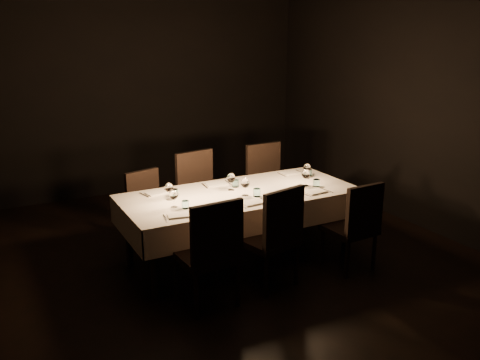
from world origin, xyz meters
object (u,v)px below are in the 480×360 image
chair_near_right (355,223)px  chair_near_left (211,249)px  dining_table (240,199)px  chair_near_center (274,233)px  chair_far_center (201,192)px  chair_far_left (148,206)px  chair_far_right (268,181)px

chair_near_right → chair_near_left: bearing=-3.5°
chair_near_left → chair_near_right: bearing=175.8°
dining_table → chair_near_left: 1.08m
chair_near_center → chair_far_center: (-0.10, 1.51, 0.01)m
dining_table → chair_far_left: size_ratio=2.82×
chair_near_left → chair_near_center: 0.69m
chair_near_center → chair_far_left: 1.70m
chair_near_left → chair_far_right: size_ratio=1.00×
chair_near_center → chair_far_center: size_ratio=0.98×
chair_near_center → chair_near_right: 0.94m
chair_far_center → chair_far_right: (0.96, 0.04, -0.00)m
chair_near_left → chair_far_left: (-0.06, 1.59, -0.07)m
dining_table → chair_far_center: bearing=99.1°
chair_near_center → chair_near_right: bearing=162.2°
chair_far_left → chair_near_center: bearing=-79.1°
chair_far_right → chair_near_center: bearing=-120.5°
dining_table → chair_far_center: (-0.12, 0.77, -0.12)m
chair_near_center → chair_near_left: bearing=-7.9°
chair_near_left → chair_near_right: chair_near_left is taller
chair_near_left → chair_far_center: chair_far_center is taller
dining_table → chair_near_right: size_ratio=2.63×
chair_near_left → dining_table: bearing=-135.5°
chair_near_right → chair_far_right: chair_far_right is taller
chair_near_right → chair_far_center: size_ratio=0.92×
chair_near_left → chair_far_center: 1.68m
chair_near_center → chair_far_left: bearing=-76.7°
chair_near_right → chair_near_center: bearing=-7.8°
chair_far_left → chair_far_center: bearing=-16.9°
chair_near_left → chair_far_center: size_ratio=0.99×
chair_near_right → chair_far_left: chair_near_right is taller
dining_table → chair_far_center: size_ratio=2.41×
chair_near_left → chair_near_center: size_ratio=1.01×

